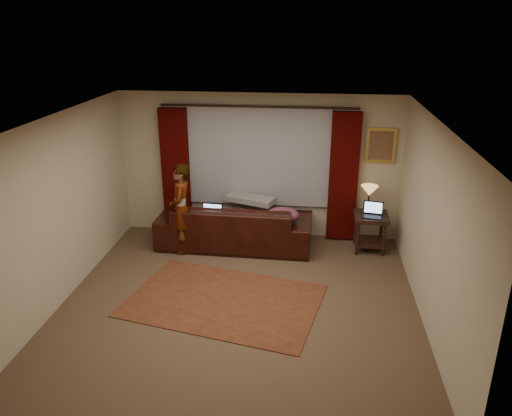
{
  "coord_description": "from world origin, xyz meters",
  "views": [
    {
      "loc": [
        0.95,
        -6.04,
        3.81
      ],
      "look_at": [
        0.1,
        1.2,
        1.0
      ],
      "focal_mm": 35.0,
      "sensor_mm": 36.0,
      "label": 1
    }
  ],
  "objects_px": {
    "laptop_sofa": "(210,214)",
    "end_table": "(370,232)",
    "person": "(181,209)",
    "tiffany_lamp": "(369,199)",
    "sofa": "(235,217)",
    "laptop_table": "(373,210)"
  },
  "relations": [
    {
      "from": "laptop_sofa",
      "to": "end_table",
      "type": "bearing_deg",
      "value": 10.8
    },
    {
      "from": "laptop_sofa",
      "to": "person",
      "type": "height_order",
      "value": "person"
    },
    {
      "from": "laptop_sofa",
      "to": "tiffany_lamp",
      "type": "relative_size",
      "value": 0.84
    },
    {
      "from": "sofa",
      "to": "end_table",
      "type": "bearing_deg",
      "value": -177.2
    },
    {
      "from": "tiffany_lamp",
      "to": "end_table",
      "type": "bearing_deg",
      "value": -72.59
    },
    {
      "from": "person",
      "to": "sofa",
      "type": "bearing_deg",
      "value": 104.0
    },
    {
      "from": "end_table",
      "to": "laptop_table",
      "type": "height_order",
      "value": "laptop_table"
    },
    {
      "from": "laptop_sofa",
      "to": "person",
      "type": "xyz_separation_m",
      "value": [
        -0.47,
        -0.12,
        0.11
      ]
    },
    {
      "from": "tiffany_lamp",
      "to": "person",
      "type": "distance_m",
      "value": 3.2
    },
    {
      "from": "laptop_sofa",
      "to": "sofa",
      "type": "bearing_deg",
      "value": 35.37
    },
    {
      "from": "laptop_table",
      "to": "person",
      "type": "relative_size",
      "value": 0.23
    },
    {
      "from": "laptop_sofa",
      "to": "tiffany_lamp",
      "type": "bearing_deg",
      "value": 14.05
    },
    {
      "from": "sofa",
      "to": "laptop_table",
      "type": "bearing_deg",
      "value": -179.68
    },
    {
      "from": "end_table",
      "to": "person",
      "type": "distance_m",
      "value": 3.26
    },
    {
      "from": "laptop_table",
      "to": "person",
      "type": "bearing_deg",
      "value": -164.06
    },
    {
      "from": "sofa",
      "to": "laptop_sofa",
      "type": "height_order",
      "value": "sofa"
    },
    {
      "from": "laptop_table",
      "to": "sofa",
      "type": "bearing_deg",
      "value": -170.51
    },
    {
      "from": "end_table",
      "to": "tiffany_lamp",
      "type": "relative_size",
      "value": 1.41
    },
    {
      "from": "sofa",
      "to": "end_table",
      "type": "xyz_separation_m",
      "value": [
        2.34,
        0.07,
        -0.21
      ]
    },
    {
      "from": "person",
      "to": "laptop_sofa",
      "type": "bearing_deg",
      "value": 96.09
    },
    {
      "from": "tiffany_lamp",
      "to": "laptop_table",
      "type": "distance_m",
      "value": 0.28
    },
    {
      "from": "laptop_sofa",
      "to": "person",
      "type": "bearing_deg",
      "value": -161.16
    }
  ]
}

